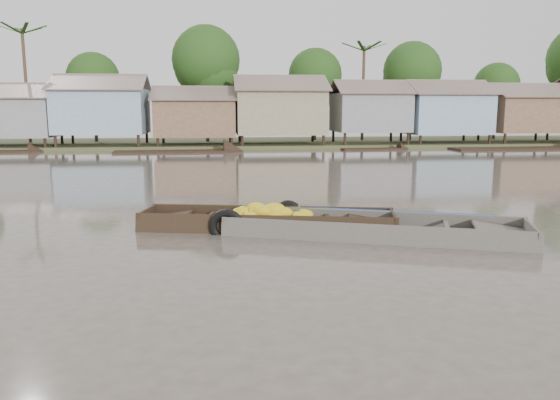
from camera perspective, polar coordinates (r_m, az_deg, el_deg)
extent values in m
plane|color=#4D433B|center=(12.51, 3.63, -4.19)|extent=(120.00, 120.00, 0.00)
cube|color=#384723|center=(45.10, -3.72, 5.84)|extent=(120.00, 12.00, 0.50)
cube|color=gray|center=(43.88, -25.79, 7.81)|extent=(5.50, 4.80, 2.80)
cube|color=brown|center=(42.66, -26.55, 10.22)|extent=(5.90, 2.79, 1.19)
cube|color=brown|center=(45.11, -25.42, 10.21)|extent=(5.90, 2.79, 1.19)
cube|color=#8099B0|center=(42.29, -18.06, 8.80)|extent=(6.20, 5.20, 3.20)
cube|color=brown|center=(40.95, -18.60, 11.63)|extent=(6.60, 3.02, 1.28)
cube|color=brown|center=(43.70, -17.83, 11.51)|extent=(6.60, 3.02, 1.28)
cube|color=brown|center=(41.49, -8.82, 8.45)|extent=(5.80, 4.60, 2.70)
cube|color=brown|center=(40.26, -8.96, 10.98)|extent=(6.20, 2.67, 1.14)
cube|color=brown|center=(42.74, -8.82, 10.90)|extent=(6.20, 2.67, 1.14)
cube|color=#7F7658|center=(41.72, -0.05, 9.19)|extent=(6.50, 5.30, 3.30)
cube|color=brown|center=(40.33, 0.18, 12.16)|extent=(6.90, 3.08, 1.31)
cube|color=brown|center=(43.17, -0.26, 11.99)|extent=(6.90, 3.08, 1.31)
cube|color=gray|center=(43.06, 9.37, 9.01)|extent=(5.40, 4.70, 2.90)
cube|color=brown|center=(41.87, 9.92, 11.58)|extent=(5.80, 2.73, 1.17)
cube|color=brown|center=(44.31, 8.98, 11.49)|extent=(5.80, 2.73, 1.17)
cube|color=#8099B0|center=(45.06, 16.81, 8.63)|extent=(6.00, 5.00, 3.10)
cube|color=brown|center=(43.84, 17.64, 11.19)|extent=(6.40, 2.90, 1.24)
cube|color=brown|center=(46.32, 16.27, 11.15)|extent=(6.40, 2.90, 1.24)
cube|color=brown|center=(47.98, 24.04, 8.19)|extent=(5.70, 4.90, 2.80)
cube|color=brown|center=(46.85, 25.02, 10.37)|extent=(6.10, 2.85, 1.21)
cube|color=brown|center=(49.14, 23.40, 10.41)|extent=(6.10, 2.85, 1.21)
cylinder|color=#473323|center=(47.00, -18.76, 8.49)|extent=(0.28, 0.28, 4.90)
sphere|color=#153611|center=(47.05, -18.94, 11.90)|extent=(4.20, 4.20, 4.20)
cylinder|color=#473323|center=(44.96, -7.64, 9.78)|extent=(0.28, 0.28, 6.30)
sphere|color=#153611|center=(45.12, -7.75, 14.35)|extent=(5.40, 5.40, 5.40)
cylinder|color=#473323|center=(46.67, 3.66, 9.19)|extent=(0.28, 0.28, 5.25)
sphere|color=#153611|center=(46.74, 3.70, 12.87)|extent=(4.50, 4.50, 4.50)
cylinder|color=#473323|center=(47.77, 13.49, 9.17)|extent=(0.28, 0.28, 5.60)
sphere|color=#153611|center=(47.86, 13.64, 13.00)|extent=(4.80, 4.80, 4.80)
cylinder|color=#473323|center=(51.92, 21.51, 8.21)|extent=(0.28, 0.28, 4.55)
sphere|color=#153611|center=(51.95, 21.69, 11.07)|extent=(3.90, 3.90, 3.90)
cylinder|color=#473323|center=(47.84, -24.98, 10.58)|extent=(0.24, 0.24, 9.00)
cylinder|color=#473323|center=(47.06, 8.67, 10.78)|extent=(0.24, 0.24, 8.00)
cube|color=black|center=(13.70, -1.29, -3.29)|extent=(6.29, 2.40, 0.08)
cube|color=black|center=(14.30, -0.99, -1.71)|extent=(6.21, 1.43, 0.58)
cube|color=black|center=(12.99, -1.63, -2.87)|extent=(6.21, 1.43, 0.58)
cube|color=black|center=(13.65, 11.70, -2.46)|extent=(0.34, 1.35, 0.55)
cube|color=black|center=(13.58, 9.46, -2.15)|extent=(1.29, 1.37, 0.21)
cube|color=black|center=(14.32, -13.67, -1.97)|extent=(0.34, 1.35, 0.55)
cube|color=black|center=(14.14, -11.62, -1.75)|extent=(1.29, 1.37, 0.21)
cube|color=black|center=(13.86, -7.37, -1.66)|extent=(0.36, 1.31, 0.05)
cube|color=black|center=(13.53, 4.93, -1.89)|extent=(0.36, 1.31, 0.05)
ellipsoid|color=yellow|center=(13.54, -2.35, -1.34)|extent=(0.53, 0.41, 0.29)
ellipsoid|color=yellow|center=(13.68, -1.11, -0.92)|extent=(0.43, 0.34, 0.24)
ellipsoid|color=yellow|center=(13.43, -4.83, -2.23)|extent=(0.56, 0.44, 0.31)
ellipsoid|color=yellow|center=(13.72, -5.22, -1.76)|extent=(0.57, 0.45, 0.31)
ellipsoid|color=yellow|center=(13.90, -1.86, -1.40)|extent=(0.46, 0.36, 0.25)
ellipsoid|color=yellow|center=(13.74, -1.47, -1.22)|extent=(0.54, 0.42, 0.30)
ellipsoid|color=yellow|center=(13.77, -2.29, -1.27)|extent=(0.50, 0.39, 0.27)
ellipsoid|color=yellow|center=(14.00, 0.24, -1.55)|extent=(0.47, 0.37, 0.26)
ellipsoid|color=yellow|center=(13.43, -1.83, -1.18)|extent=(0.54, 0.42, 0.30)
ellipsoid|color=yellow|center=(13.50, 0.37, -1.35)|extent=(0.52, 0.41, 0.29)
ellipsoid|color=yellow|center=(13.96, 0.04, -1.52)|extent=(0.49, 0.38, 0.27)
ellipsoid|color=yellow|center=(13.42, -4.61, -2.31)|extent=(0.55, 0.43, 0.30)
ellipsoid|color=yellow|center=(13.67, -2.49, -0.84)|extent=(0.54, 0.42, 0.29)
ellipsoid|color=yellow|center=(13.74, -3.64, -1.23)|extent=(0.57, 0.44, 0.31)
ellipsoid|color=yellow|center=(13.92, -5.45, -1.70)|extent=(0.52, 0.41, 0.28)
ellipsoid|color=yellow|center=(13.87, 1.78, -1.73)|extent=(0.49, 0.39, 0.27)
ellipsoid|color=yellow|center=(13.44, -5.63, -2.54)|extent=(0.45, 0.35, 0.25)
ellipsoid|color=yellow|center=(13.96, -2.44, -1.16)|extent=(0.45, 0.35, 0.25)
ellipsoid|color=yellow|center=(13.53, -4.89, -1.95)|extent=(0.56, 0.44, 0.31)
ellipsoid|color=yellow|center=(13.50, -4.47, -1.94)|extent=(0.50, 0.39, 0.28)
ellipsoid|color=yellow|center=(13.18, 3.12, -2.52)|extent=(0.47, 0.37, 0.26)
ellipsoid|color=yellow|center=(13.26, -1.02, -2.31)|extent=(0.46, 0.36, 0.25)
ellipsoid|color=yellow|center=(13.74, -5.62, -2.16)|extent=(0.44, 0.34, 0.24)
ellipsoid|color=yellow|center=(13.39, -0.55, -1.68)|extent=(0.49, 0.39, 0.27)
ellipsoid|color=yellow|center=(13.84, -1.95, -1.28)|extent=(0.50, 0.40, 0.28)
ellipsoid|color=yellow|center=(13.39, 2.20, -1.84)|extent=(0.52, 0.41, 0.29)
ellipsoid|color=yellow|center=(13.77, -4.22, -1.33)|extent=(0.48, 0.38, 0.27)
ellipsoid|color=yellow|center=(13.78, 2.51, -1.60)|extent=(0.55, 0.43, 0.30)
ellipsoid|color=yellow|center=(13.37, -3.12, -1.74)|extent=(0.43, 0.34, 0.24)
ellipsoid|color=yellow|center=(13.52, -0.57, -0.94)|extent=(0.58, 0.45, 0.32)
cylinder|color=#3F6626|center=(13.65, -3.63, -0.89)|extent=(0.04, 0.04, 0.20)
cylinder|color=#3F6626|center=(13.56, -0.36, -0.94)|extent=(0.04, 0.04, 0.20)
cylinder|color=#3F6626|center=(13.51, 2.00, -0.98)|extent=(0.04, 0.04, 0.20)
torus|color=black|center=(14.34, 0.82, -1.59)|extent=(0.83, 0.36, 0.81)
torus|color=black|center=(13.04, -5.59, -2.77)|extent=(0.88, 0.37, 0.86)
cube|color=#46413B|center=(13.15, 9.81, -3.98)|extent=(6.98, 3.70, 0.08)
cube|color=#46413B|center=(13.92, 10.05, -2.22)|extent=(6.67, 2.51, 0.56)
cube|color=#46413B|center=(12.28, 9.61, -3.80)|extent=(6.67, 2.51, 0.56)
cube|color=#46413B|center=(13.37, 24.75, -3.46)|extent=(0.63, 1.64, 0.53)
cube|color=#46413B|center=(13.24, 22.23, -3.11)|extent=(1.62, 1.79, 0.23)
cube|color=#46413B|center=(13.72, -4.65, -2.27)|extent=(0.63, 1.64, 0.53)
cube|color=#46413B|center=(13.54, -2.24, -2.12)|extent=(1.62, 1.79, 0.23)
cube|color=#46413B|center=(13.26, 2.75, -2.17)|extent=(0.65, 1.59, 0.05)
cube|color=#46413B|center=(13.09, 17.07, -2.75)|extent=(0.65, 1.59, 0.05)
cube|color=#665E54|center=(13.14, 9.82, -3.81)|extent=(5.38, 3.02, 0.02)
cube|color=navy|center=(13.93, 10.09, -1.31)|extent=(5.38, 1.99, 0.14)
torus|color=olive|center=(12.97, 20.65, -4.38)|extent=(0.39, 0.39, 0.06)
torus|color=olive|center=(12.96, 20.66, -4.22)|extent=(0.32, 0.32, 0.06)
cube|color=black|center=(37.49, -11.24, 4.82)|extent=(7.62, 1.92, 0.35)
cube|color=black|center=(43.09, 23.75, 4.80)|extent=(10.07, 2.50, 0.35)
cube|color=black|center=(39.51, 9.59, 5.11)|extent=(4.46, 1.31, 0.35)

